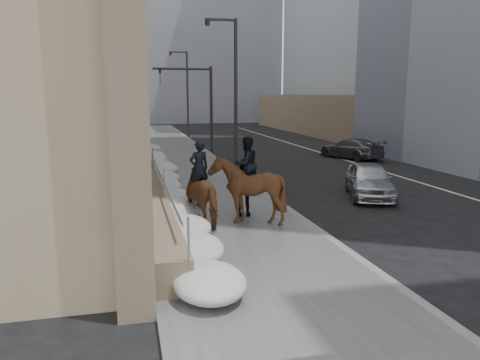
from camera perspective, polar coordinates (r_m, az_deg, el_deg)
name	(u,v)px	position (r m, az deg, el deg)	size (l,w,h in m)	color
ground	(251,262)	(11.91, 1.30, -9.93)	(140.00, 140.00, 0.00)	black
sidewalk	(194,185)	(21.38, -5.63, -0.58)	(5.00, 80.00, 0.12)	#48484B
curb	(250,182)	(21.89, 1.17, -0.27)	(0.24, 80.00, 0.12)	slate
lane_line	(399,176)	(25.07, 18.86, 0.42)	(0.15, 70.00, 0.01)	#BFB78C
limestone_building	(80,13)	(31.19, -18.89, 18.74)	(6.10, 44.00, 18.00)	tan
bg_building_mid	(171,24)	(71.79, -8.47, 18.31)	(30.00, 12.00, 28.00)	slate
bg_building_far	(104,57)	(83.04, -16.29, 14.16)	(24.00, 12.00, 20.00)	gray
streetlight_mid	(233,85)	(25.41, -0.88, 11.48)	(1.71, 0.24, 8.00)	#2D2D30
streetlight_far	(186,89)	(45.13, -6.62, 11.00)	(1.71, 0.24, 8.00)	#2D2D30
traffic_signal	(198,96)	(33.15, -5.14, 10.22)	(4.10, 0.22, 6.00)	#2D2D30
snow_bank	(166,185)	(19.30, -9.04, -0.63)	(1.70, 18.10, 0.76)	silver
mounted_horse_left	(206,193)	(14.43, -4.16, -1.53)	(1.62, 2.48, 2.63)	#4B2E16
mounted_horse_right	(247,186)	(14.65, 0.83, -0.79)	(2.39, 2.50, 2.73)	#3D2311
pedestrian	(243,187)	(15.54, 0.38, -0.91)	(1.12, 0.47, 1.92)	black
car_silver	(369,180)	(19.65, 15.47, 0.01)	(1.67, 4.14, 1.41)	#B0B4B8
car_grey	(351,148)	(31.06, 13.36, 3.77)	(1.83, 4.50, 1.31)	#4E5055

